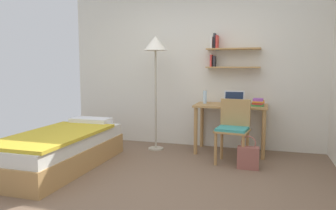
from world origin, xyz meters
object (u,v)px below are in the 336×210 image
standing_lamp (155,51)px  handbag (248,157)px  desk (231,113)px  water_bottle (205,97)px  laptop (234,101)px  bed (62,150)px  book_stack (258,103)px  desk_chair (233,127)px

standing_lamp → handbag: bearing=-22.4°
standing_lamp → desk: bearing=7.3°
desk → water_bottle: bearing=174.6°
laptop → handbag: size_ratio=0.70×
standing_lamp → handbag: (1.46, -0.60, -1.40)m
bed → water_bottle: 2.25m
standing_lamp → book_stack: standing_lamp is taller
book_stack → handbag: (-0.09, -0.70, -0.64)m
bed → water_bottle: (1.63, 1.43, 0.60)m
water_bottle → desk: bearing=-5.4°
book_stack → handbag: bearing=-97.3°
standing_lamp → book_stack: 1.73m
book_stack → desk_chair: bearing=-123.6°
book_stack → laptop: bearing=171.4°
desk → book_stack: book_stack is taller
desk → book_stack: 0.44m
bed → standing_lamp: 2.01m
desk → bed: bearing=-145.7°
water_bottle → desk_chair: bearing=-48.6°
desk → desk_chair: bearing=-80.5°
desk → water_bottle: water_bottle is taller
desk → desk_chair: 0.54m
desk → handbag: desk is taller
bed → book_stack: bearing=28.8°
laptop → handbag: (0.26, -0.75, -0.64)m
bed → water_bottle: size_ratio=9.71×
water_bottle → book_stack: bearing=-6.6°
handbag → laptop: bearing=109.4°
book_stack → handbag: 0.95m
handbag → desk_chair: bearing=133.7°
desk_chair → desk: bearing=99.5°
laptop → handbag: 1.02m
bed → handbag: size_ratio=4.49×
bed → laptop: bearing=33.8°
standing_lamp → laptop: (1.20, 0.15, -0.76)m
laptop → book_stack: size_ratio=1.19×
bed → desk: size_ratio=1.82×
book_stack → water_bottle: bearing=173.4°
laptop → handbag: laptop is taller
water_bottle → handbag: (0.71, -0.79, -0.69)m
standing_lamp → handbag: standing_lamp is taller
desk_chair → standing_lamp: (-1.24, 0.37, 1.06)m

